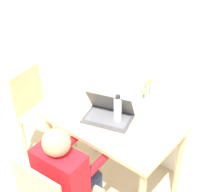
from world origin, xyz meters
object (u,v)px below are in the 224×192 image
Objects in this scene: person_seated at (66,172)px; water_bottle at (118,109)px; chair_spare at (41,112)px; flower_vase at (145,107)px; laptop at (109,112)px.

water_bottle is (0.02, 0.51, 0.22)m from person_seated.
person_seated reaches higher than chair_spare.
flower_vase reaches higher than person_seated.
chair_spare is 0.97m from water_bottle.
laptop is (-0.05, 0.50, 0.17)m from person_seated.
laptop is 0.27m from flower_vase.
chair_spare is at bearing 163.75° from laptop.
laptop is at bearing -143.79° from flower_vase.
flower_vase is (0.16, 0.65, 0.23)m from person_seated.
water_bottle is (-0.14, -0.14, -0.01)m from flower_vase.
water_bottle is at bearing -99.72° from chair_spare.
person_seated reaches higher than laptop.
person_seated is at bearing -101.78° from laptop.
laptop is at bearing -169.82° from water_bottle.
flower_vase is at bearing 45.44° from water_bottle.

